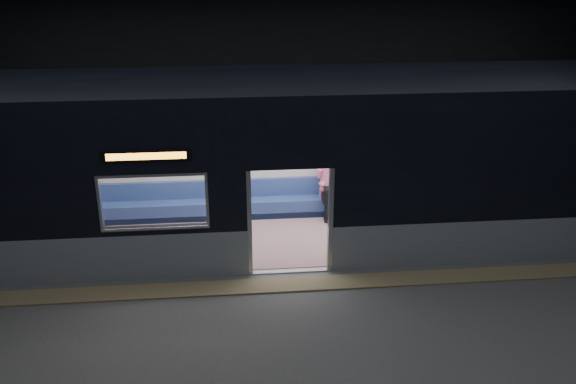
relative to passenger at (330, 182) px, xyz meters
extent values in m
cube|color=#47494C|center=(-1.14, -3.55, -0.82)|extent=(24.00, 14.00, 0.01)
cube|color=black|center=(-1.14, 3.43, 1.68)|extent=(24.00, 0.04, 5.00)
cube|color=#8C7F59|center=(-1.14, -3.00, -0.80)|extent=(22.80, 0.50, 0.03)
cube|color=#8C99A7|center=(-5.99, -2.49, -0.37)|extent=(8.30, 0.12, 0.90)
cube|color=#8C99A7|center=(3.71, -2.49, -0.37)|extent=(8.30, 0.12, 0.90)
cube|color=black|center=(-5.99, -2.49, 1.23)|extent=(8.30, 0.12, 2.30)
cube|color=black|center=(3.71, -2.49, 1.23)|extent=(8.30, 0.12, 2.30)
cube|color=black|center=(-1.14, -2.49, 1.81)|extent=(1.40, 0.12, 1.15)
cube|color=#B7BABC|center=(-1.88, -2.49, 0.21)|extent=(0.08, 0.14, 2.05)
cube|color=#B7BABC|center=(-0.40, -2.49, 0.21)|extent=(0.08, 0.14, 2.05)
cube|color=black|center=(-3.59, -2.57, 1.57)|extent=(1.50, 0.04, 0.18)
cube|color=orange|center=(-3.59, -2.57, 1.57)|extent=(1.34, 0.03, 0.12)
cube|color=beige|center=(-1.14, 0.39, 0.78)|extent=(18.00, 0.12, 3.20)
cube|color=black|center=(-1.14, -1.05, 2.46)|extent=(18.00, 3.00, 0.15)
cube|color=gray|center=(-1.14, -1.05, -0.80)|extent=(17.76, 2.76, 0.04)
cube|color=beige|center=(-1.14, -1.05, 1.53)|extent=(17.76, 2.76, 0.10)
cube|color=#2B4D7E|center=(-1.14, 0.07, -0.57)|extent=(11.00, 0.48, 0.41)
cube|color=#2B4D7E|center=(-1.14, 0.26, -0.17)|extent=(11.00, 0.10, 0.40)
cube|color=#836062|center=(-4.44, -2.14, -0.57)|extent=(4.40, 0.48, 0.41)
cube|color=#836062|center=(2.16, -2.14, -0.57)|extent=(4.40, 0.48, 0.41)
cylinder|color=silver|center=(-2.09, -2.18, 0.35)|extent=(0.04, 0.04, 2.26)
cylinder|color=silver|center=(-2.09, 0.08, 0.35)|extent=(0.04, 0.04, 2.26)
cylinder|color=silver|center=(-0.19, -2.18, 0.35)|extent=(0.04, 0.04, 2.26)
cylinder|color=silver|center=(-0.19, 0.08, 0.35)|extent=(0.04, 0.04, 2.26)
cylinder|color=silver|center=(-1.14, 0.03, 1.13)|extent=(11.00, 0.03, 0.03)
cube|color=black|center=(-0.11, -0.16, -0.28)|extent=(0.18, 0.49, 0.17)
cube|color=black|center=(0.11, -0.16, -0.28)|extent=(0.18, 0.49, 0.17)
cylinder|color=black|center=(-0.11, -0.38, -0.56)|extent=(0.11, 0.11, 0.43)
cylinder|color=black|center=(0.11, -0.38, -0.56)|extent=(0.11, 0.11, 0.43)
cube|color=pink|center=(0.00, 0.04, -0.26)|extent=(0.41, 0.23, 0.21)
cylinder|color=pink|center=(0.00, 0.07, 0.10)|extent=(0.42, 0.42, 0.54)
sphere|color=tan|center=(0.00, 0.05, 0.48)|extent=(0.22, 0.22, 0.22)
sphere|color=black|center=(0.00, 0.10, 0.52)|extent=(0.23, 0.23, 0.23)
cube|color=black|center=(0.01, -0.24, -0.12)|extent=(0.34, 0.30, 0.15)
cube|color=white|center=(2.56, 0.31, 0.63)|extent=(0.92, 0.03, 0.60)
camera|label=1|loc=(-2.16, -12.51, 4.80)|focal=38.00mm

